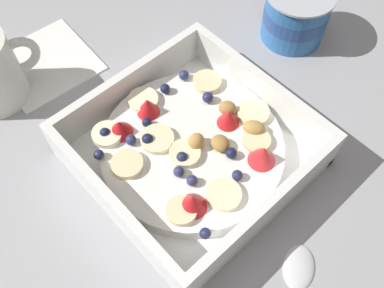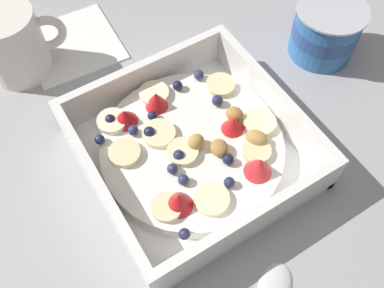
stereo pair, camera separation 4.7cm
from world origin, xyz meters
name	(u,v)px [view 1 (the left image)]	position (x,y,z in m)	size (l,w,h in m)	color
ground_plane	(198,171)	(0.00, 0.00, 0.00)	(2.40, 2.40, 0.00)	#9E9EA3
fruit_bowl	(192,149)	(-0.02, 0.01, 0.02)	(0.23, 0.23, 0.06)	white
yogurt_cup	(296,15)	(-0.07, 0.24, 0.04)	(0.09, 0.09, 0.07)	#3370B7
folded_napkin	(45,63)	(-0.26, -0.04, 0.00)	(0.12, 0.12, 0.01)	white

